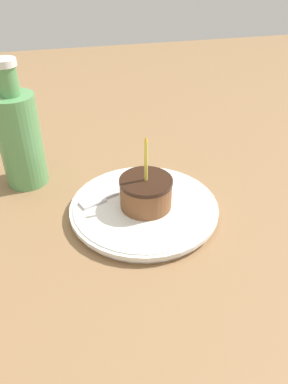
# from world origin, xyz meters

# --- Properties ---
(ground_plane) EXTENTS (2.40, 2.40, 0.04)m
(ground_plane) POSITION_xyz_m (0.00, 0.00, -0.02)
(ground_plane) COLOR olive
(ground_plane) RESTS_ON ground
(plate) EXTENTS (0.26, 0.26, 0.02)m
(plate) POSITION_xyz_m (0.02, 0.03, 0.01)
(plate) COLOR white
(plate) RESTS_ON ground_plane
(cake_slice) EXTENTS (0.09, 0.09, 0.13)m
(cake_slice) POSITION_xyz_m (0.02, 0.02, 0.05)
(cake_slice) COLOR brown
(cake_slice) RESTS_ON plate
(fork) EXTENTS (0.17, 0.08, 0.00)m
(fork) POSITION_xyz_m (-0.03, 0.07, 0.02)
(fork) COLOR silver
(fork) RESTS_ON plate
(bottle) EXTENTS (0.08, 0.08, 0.24)m
(bottle) POSITION_xyz_m (-0.19, 0.18, 0.10)
(bottle) COLOR #599959
(bottle) RESTS_ON ground_plane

